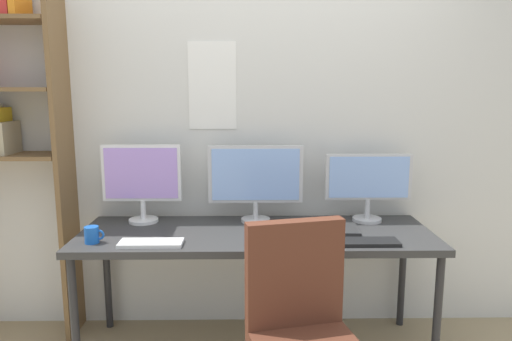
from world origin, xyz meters
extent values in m
cube|color=silver|center=(0.00, 1.02, 1.30)|extent=(4.43, 0.10, 2.60)
cube|color=white|center=(-0.27, 0.97, 1.57)|extent=(0.30, 0.01, 0.54)
cube|color=#333333|center=(0.00, 0.60, 0.72)|extent=(2.03, 0.68, 0.04)
cylinder|color=#262628|center=(-0.97, 0.31, 0.35)|extent=(0.04, 0.04, 0.70)
cylinder|color=#262628|center=(0.97, 0.31, 0.35)|extent=(0.04, 0.04, 0.70)
cylinder|color=#262628|center=(-0.97, 0.89, 0.35)|extent=(0.04, 0.04, 0.70)
cylinder|color=#262628|center=(0.97, 0.89, 0.35)|extent=(0.04, 0.04, 0.70)
cube|color=brown|center=(-1.17, 0.83, 1.05)|extent=(0.03, 0.28, 2.10)
cube|color=gold|center=(-1.54, 0.83, 1.30)|extent=(0.05, 0.22, 0.28)
cube|color=tan|center=(-1.49, 0.84, 1.26)|extent=(0.03, 0.22, 0.20)
cube|color=#8C338C|center=(-1.47, 0.83, 2.05)|extent=(0.05, 0.22, 0.18)
cube|color=#592D1E|center=(0.16, -0.05, 0.75)|extent=(0.44, 0.17, 0.48)
cylinder|color=silver|center=(-0.70, 0.81, 0.75)|extent=(0.18, 0.18, 0.02)
cylinder|color=silver|center=(-0.70, 0.81, 0.82)|extent=(0.03, 0.03, 0.12)
cube|color=silver|center=(-0.70, 0.81, 1.05)|extent=(0.48, 0.03, 0.34)
cube|color=#B28CE5|center=(-0.70, 0.80, 1.05)|extent=(0.44, 0.01, 0.31)
cylinder|color=silver|center=(0.00, 0.81, 0.75)|extent=(0.18, 0.18, 0.02)
cylinder|color=silver|center=(0.00, 0.81, 0.81)|extent=(0.03, 0.03, 0.10)
cube|color=silver|center=(0.00, 0.81, 1.04)|extent=(0.58, 0.03, 0.35)
cube|color=#8CB2F2|center=(0.00, 0.80, 1.04)|extent=(0.53, 0.01, 0.32)
cylinder|color=silver|center=(0.70, 0.81, 0.75)|extent=(0.18, 0.18, 0.02)
cylinder|color=silver|center=(0.70, 0.81, 0.82)|extent=(0.03, 0.03, 0.12)
cube|color=silver|center=(0.70, 0.81, 1.02)|extent=(0.53, 0.03, 0.28)
cube|color=#8CB2F2|center=(0.70, 0.80, 1.02)|extent=(0.49, 0.01, 0.25)
cube|color=silver|center=(-0.56, 0.37, 0.75)|extent=(0.33, 0.13, 0.02)
cube|color=black|center=(0.56, 0.37, 0.75)|extent=(0.39, 0.13, 0.02)
ellipsoid|color=#38383D|center=(-0.02, 0.35, 0.76)|extent=(0.06, 0.10, 0.03)
cube|color=#2D2D2D|center=(0.43, 0.59, 0.75)|extent=(0.33, 0.23, 0.02)
cylinder|color=blue|center=(-0.88, 0.41, 0.79)|extent=(0.08, 0.08, 0.09)
torus|color=blue|center=(-0.84, 0.41, 0.79)|extent=(0.06, 0.01, 0.06)
camera|label=1|loc=(-0.04, -2.01, 1.55)|focal=32.85mm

